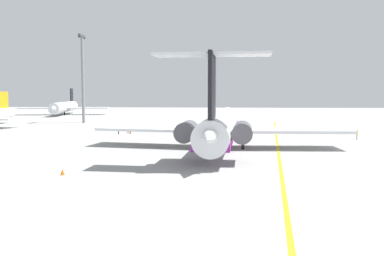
{
  "coord_description": "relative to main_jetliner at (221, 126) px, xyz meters",
  "views": [
    {
      "loc": [
        -56.89,
        5.17,
        7.54
      ],
      "look_at": [
        -1.71,
        8.99,
        2.7
      ],
      "focal_mm": 37.82,
      "sensor_mm": 36.0,
      "label": 1
    }
  ],
  "objects": [
    {
      "name": "ground",
      "position": [
        2.82,
        -5.06,
        -3.14
      ],
      "size": [
        297.33,
        297.33,
        0.0
      ],
      "primitive_type": "plane",
      "color": "gray"
    },
    {
      "name": "safety_cone_tail",
      "position": [
        22.99,
        13.95,
        -2.86
      ],
      "size": [
        0.4,
        0.4,
        0.55
      ],
      "primitive_type": "cone",
      "color": "#EA590F",
      "rests_on": "ground"
    },
    {
      "name": "light_mast",
      "position": [
        45.07,
        34.26,
        8.96
      ],
      "size": [
        4.0,
        0.7,
        21.82
      ],
      "color": "slate",
      "rests_on": "ground"
    },
    {
      "name": "safety_cone_nose",
      "position": [
        -18.37,
        14.51,
        -2.86
      ],
      "size": [
        0.4,
        0.4,
        0.55
      ],
      "primitive_type": "cone",
      "color": "#EA590F",
      "rests_on": "ground"
    },
    {
      "name": "airliner_far_right",
      "position": [
        80.19,
        53.24,
        -0.46
      ],
      "size": [
        30.48,
        30.26,
        9.11
      ],
      "rotation": [
        0.0,
        0.0,
        3.29
      ],
      "color": "silver",
      "rests_on": "ground"
    },
    {
      "name": "ground_crew_near_nose",
      "position": [
        19.1,
        16.58,
        -2.07
      ],
      "size": [
        0.27,
        0.43,
        1.68
      ],
      "rotation": [
        0.0,
        0.0,
        3.16
      ],
      "color": "black",
      "rests_on": "ground"
    },
    {
      "name": "main_jetliner",
      "position": [
        0.0,
        0.0,
        0.0
      ],
      "size": [
        39.53,
        35.05,
        11.51
      ],
      "rotation": [
        0.0,
        0.0,
        -0.06
      ],
      "color": "silver",
      "rests_on": "ground"
    },
    {
      "name": "ground_crew_near_tail",
      "position": [
        12.25,
        -21.93,
        -2.09
      ],
      "size": [
        0.4,
        0.26,
        1.65
      ],
      "rotation": [
        0.0,
        0.0,
        4.35
      ],
      "color": "black",
      "rests_on": "ground"
    },
    {
      "name": "safety_cone_wingtip",
      "position": [
        20.53,
        17.32,
        -2.86
      ],
      "size": [
        0.4,
        0.4,
        0.55
      ],
      "primitive_type": "cone",
      "color": "#EA590F",
      "rests_on": "ground"
    },
    {
      "name": "ground_crew_portside",
      "position": [
        18.19,
        18.57,
        -2.04
      ],
      "size": [
        0.36,
        0.31,
        1.74
      ],
      "rotation": [
        0.0,
        0.0,
        5.41
      ],
      "color": "black",
      "rests_on": "ground"
    },
    {
      "name": "taxiway_centreline",
      "position": [
        1.11,
        -7.8,
        -3.13
      ],
      "size": [
        101.1,
        12.76,
        0.01
      ],
      "primitive_type": "cube",
      "rotation": [
        0.0,
        0.0,
        -0.12
      ],
      "color": "gold",
      "rests_on": "ground"
    }
  ]
}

